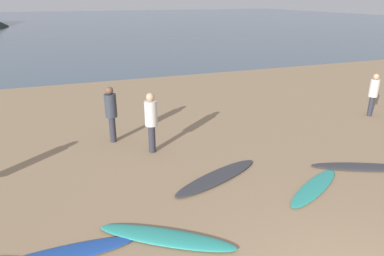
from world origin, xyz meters
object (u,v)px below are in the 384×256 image
Objects in this scene: surfboard_3 at (217,177)px; surfboard_1 at (58,256)px; surfboard_2 at (166,237)px; surfboard_4 at (314,187)px; person_3 at (111,110)px; surfboard_5 at (362,167)px; person_0 at (374,91)px; person_2 at (151,118)px.

surfboard_1 is at bearing -179.86° from surfboard_3.
surfboard_2 reaches higher than surfboard_4.
surfboard_4 is 5.85m from person_3.
surfboard_4 is (3.63, 0.52, -0.01)m from surfboard_2.
person_0 is at bearing 66.37° from surfboard_5.
surfboard_3 reaches higher than surfboard_1.
surfboard_5 is (3.63, -0.79, -0.01)m from surfboard_3.
surfboard_3 is 2.20m from surfboard_4.
person_2 is (-4.67, 2.83, 0.96)m from surfboard_5.
surfboard_2 is at bearing 145.65° from person_2.
person_3 is at bearing 101.98° from surfboard_4.
person_0 is at bearing -173.44° from person_3.
surfboard_1 is at bearing -151.28° from surfboard_2.
surfboard_5 is at bearing -144.43° from person_2.
surfboard_4 is (5.42, 0.33, -0.00)m from surfboard_1.
person_0 reaches higher than surfboard_1.
surfboard_1 is 1.15× the size of surfboard_4.
surfboard_1 is at bearing 121.36° from person_2.
surfboard_3 is at bearing 78.85° from surfboard_2.
surfboard_1 is 4.47m from person_2.
person_3 reaches higher than person_0.
person_2 reaches higher than surfboard_2.
surfboard_1 is at bearing -149.84° from surfboard_5.
person_0 reaches higher than surfboard_2.
surfboard_2 is 0.97× the size of surfboard_3.
person_0 is at bearing -111.06° from person_2.
person_0 is (3.48, 3.14, 0.87)m from surfboard_5.
surfboard_1 is 1.51× the size of person_3.
surfboard_3 is 1.55× the size of person_2.
surfboard_2 is 3.66m from surfboard_4.
surfboard_3 is at bearing 129.04° from person_0.
surfboard_2 is 9.81m from person_0.
surfboard_4 is 1.30× the size of person_2.
surfboard_5 is 1.51× the size of person_3.
surfboard_2 is 5.49m from surfboard_5.
surfboard_5 reaches higher than surfboard_4.
person_0 is (8.89, 4.06, 0.86)m from surfboard_2.
surfboard_1 is 11.39m from person_0.
surfboard_3 is at bearing 23.37° from surfboard_1.
surfboard_1 is at bearing 82.56° from person_3.
person_3 is (-9.04, 0.83, 0.08)m from person_0.
person_3 is at bearing 126.64° from surfboard_2.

